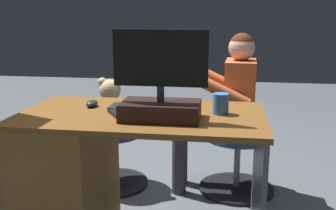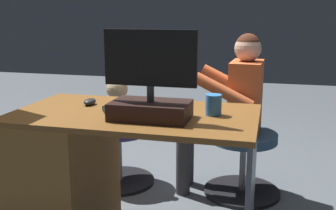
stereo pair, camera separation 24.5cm
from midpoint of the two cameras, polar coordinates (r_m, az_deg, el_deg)
The scene contains 12 objects.
ground_plane at distance 2.77m, azimuth 1.27°, elevation -13.92°, with size 10.00×10.00×0.00m, color #51585E.
desk at distance 2.31m, azimuth -9.17°, elevation -8.87°, with size 1.26×0.70×0.74m.
monitor at distance 1.95m, azimuth 1.11°, elevation 1.43°, with size 0.45×0.23×0.43m.
keyboard at distance 2.16m, azimuth -0.20°, elevation -0.39°, with size 0.42×0.14×0.02m, color black.
computer_mouse at distance 2.29m, azimuth -7.96°, elevation 0.42°, with size 0.06×0.10×0.04m, color #242525.
cup at distance 2.06m, azimuth 9.81°, elevation -0.02°, with size 0.08×0.08×0.11m, color #3372BF.
tv_remote at distance 2.08m, azimuth -4.97°, elevation -1.03°, with size 0.04×0.15×0.02m, color black.
notebook_binder at distance 2.07m, azimuth 1.81°, elevation -0.95°, with size 0.22×0.30×0.02m, color beige.
office_chair_teddy at distance 3.02m, azimuth -4.63°, elevation -6.22°, with size 0.52×0.52×0.44m.
teddy_bear at distance 2.94m, azimuth -4.67°, elevation 0.10°, with size 0.26×0.26×0.36m.
visitor_chair at distance 2.90m, azimuth 12.91°, elevation -7.25°, with size 0.53×0.53×0.44m.
person at distance 2.80m, azimuth 11.34°, elevation 0.21°, with size 0.57×0.49×1.12m.
Camera 2 is at (-0.68, 2.38, 1.26)m, focal length 43.36 mm.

